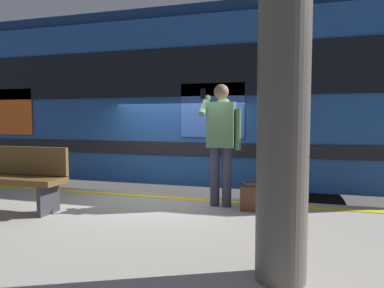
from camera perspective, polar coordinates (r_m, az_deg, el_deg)
name	(u,v)px	position (r m, az deg, el deg)	size (l,w,h in m)	color
ground_plane	(168,245)	(6.47, -3.90, -15.93)	(23.90, 23.90, 0.00)	#4C4742
platform	(115,260)	(4.72, -12.22, -17.82)	(14.99, 3.72, 0.91)	#9E998E
safety_line	(161,197)	(5.95, -4.96, -8.54)	(14.69, 0.16, 0.01)	yellow
track_rail_near	(189,221)	(7.57, -0.53, -12.29)	(19.48, 0.08, 0.16)	slate
track_rail_far	(206,205)	(8.91, 2.22, -9.80)	(19.48, 0.08, 0.16)	slate
train_carriage	(132,101)	(8.54, -9.56, 6.79)	(12.91, 2.78, 4.18)	#1E478C
passenger	(221,135)	(5.24, 4.74, 1.51)	(0.57, 0.55, 1.80)	#383347
handbag	(253,197)	(5.10, 9.75, -8.46)	(0.34, 0.31, 0.42)	#59331E
station_column	(285,24)	(2.97, 14.69, 18.16)	(0.41, 0.41, 4.05)	#59544C
bench	(10,175)	(5.71, -27.22, -4.49)	(1.73, 0.44, 0.90)	brown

